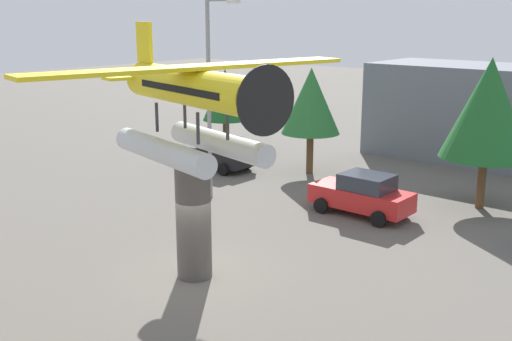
# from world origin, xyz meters

# --- Properties ---
(ground_plane) EXTENTS (140.00, 140.00, 0.00)m
(ground_plane) POSITION_xyz_m (0.00, 0.00, 0.00)
(ground_plane) COLOR #605B54
(display_pedestal) EXTENTS (1.10, 1.10, 3.85)m
(display_pedestal) POSITION_xyz_m (0.00, 0.00, 1.92)
(display_pedestal) COLOR #4C4742
(display_pedestal) RESTS_ON ground
(floatplane_monument) EXTENTS (7.16, 10.39, 4.00)m
(floatplane_monument) POSITION_xyz_m (0.13, -0.03, 5.52)
(floatplane_monument) COLOR silver
(floatplane_monument) RESTS_ON display_pedestal
(car_near_black) EXTENTS (4.20, 2.02, 1.76)m
(car_near_black) POSITION_xyz_m (-9.26, 10.69, 0.88)
(car_near_black) COLOR black
(car_near_black) RESTS_ON ground
(car_mid_red) EXTENTS (4.20, 2.02, 1.76)m
(car_mid_red) POSITION_xyz_m (0.80, 8.83, 0.88)
(car_mid_red) COLOR red
(car_mid_red) RESTS_ON ground
(streetlight_primary) EXTENTS (1.84, 0.28, 8.75)m
(streetlight_primary) POSITION_xyz_m (-5.58, 6.61, 5.02)
(streetlight_primary) COLOR gray
(streetlight_primary) RESTS_ON ground
(storefront_building) EXTENTS (13.63, 5.77, 5.32)m
(storefront_building) POSITION_xyz_m (1.34, 22.00, 2.66)
(storefront_building) COLOR slate
(storefront_building) RESTS_ON ground
(tree_west) EXTENTS (2.83, 2.83, 4.80)m
(tree_west) POSITION_xyz_m (-12.95, 15.30, 3.20)
(tree_west) COLOR brown
(tree_west) RESTS_ON ground
(tree_east) EXTENTS (3.01, 3.01, 5.47)m
(tree_east) POSITION_xyz_m (-4.89, 13.07, 3.77)
(tree_east) COLOR brown
(tree_east) RESTS_ON ground
(tree_center_back) EXTENTS (3.76, 3.76, 6.39)m
(tree_center_back) POSITION_xyz_m (4.16, 12.93, 4.29)
(tree_center_back) COLOR brown
(tree_center_back) RESTS_ON ground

